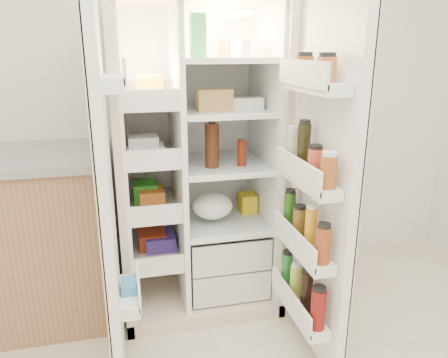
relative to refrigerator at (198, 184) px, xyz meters
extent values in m
cube|color=white|center=(0.00, 0.35, 0.61)|extent=(4.00, 0.02, 2.70)
cube|color=beige|center=(-0.02, 0.28, 0.16)|extent=(0.92, 0.04, 1.80)
cube|color=beige|center=(-0.46, -0.05, 0.16)|extent=(0.04, 0.70, 1.80)
cube|color=beige|center=(0.42, -0.05, 0.16)|extent=(0.04, 0.70, 1.80)
cube|color=beige|center=(-0.02, -0.05, 1.04)|extent=(0.92, 0.70, 0.04)
cube|color=beige|center=(-0.02, -0.05, -0.70)|extent=(0.92, 0.70, 0.08)
cube|color=white|center=(-0.02, 0.25, 0.18)|extent=(0.84, 0.02, 1.68)
cube|color=white|center=(-0.43, -0.05, 0.18)|extent=(0.02, 0.62, 1.68)
cube|color=white|center=(0.39, -0.05, 0.18)|extent=(0.02, 0.62, 1.68)
cube|color=white|center=(-0.13, -0.05, 0.18)|extent=(0.03, 0.62, 1.68)
cube|color=silver|center=(0.14, -0.07, -0.56)|extent=(0.47, 0.52, 0.19)
cube|color=silver|center=(0.14, -0.07, -0.36)|extent=(0.47, 0.52, 0.19)
cube|color=#FFD18C|center=(0.14, 0.00, 0.98)|extent=(0.30, 0.30, 0.02)
cube|color=white|center=(-0.28, -0.05, -0.39)|extent=(0.28, 0.58, 0.02)
cube|color=white|center=(-0.28, -0.05, -0.09)|extent=(0.28, 0.58, 0.02)
cube|color=white|center=(-0.28, -0.05, 0.21)|extent=(0.28, 0.58, 0.02)
cube|color=white|center=(-0.28, -0.05, 0.51)|extent=(0.28, 0.58, 0.02)
cube|color=white|center=(0.14, -0.05, -0.22)|extent=(0.49, 0.58, 0.01)
cube|color=white|center=(0.14, -0.05, 0.14)|extent=(0.49, 0.58, 0.01)
cube|color=white|center=(0.14, -0.05, 0.46)|extent=(0.49, 0.58, 0.02)
cube|color=white|center=(0.14, -0.05, 0.74)|extent=(0.49, 0.58, 0.02)
cube|color=#C13A1B|center=(-0.28, -0.05, -0.33)|extent=(0.16, 0.20, 0.10)
cube|color=green|center=(-0.28, -0.05, -0.02)|extent=(0.14, 0.18, 0.12)
cube|color=white|center=(-0.28, -0.05, 0.25)|extent=(0.20, 0.22, 0.07)
cube|color=yellow|center=(-0.28, -0.05, 0.59)|extent=(0.15, 0.16, 0.14)
cube|color=#5035A0|center=(-0.28, -0.05, -0.34)|extent=(0.18, 0.20, 0.09)
cube|color=#BE6321|center=(-0.28, -0.05, -0.03)|extent=(0.14, 0.18, 0.10)
cube|color=silver|center=(-0.28, -0.05, 0.28)|extent=(0.16, 0.16, 0.12)
sphere|color=orange|center=(0.01, -0.15, -0.62)|extent=(0.07, 0.07, 0.07)
sphere|color=orange|center=(0.10, -0.11, -0.62)|extent=(0.07, 0.07, 0.07)
sphere|color=orange|center=(0.20, -0.15, -0.62)|extent=(0.07, 0.07, 0.07)
sphere|color=orange|center=(0.06, -0.01, -0.62)|extent=(0.07, 0.07, 0.07)
sphere|color=orange|center=(0.16, -0.03, -0.62)|extent=(0.07, 0.07, 0.07)
ellipsoid|color=#4B7928|center=(0.14, -0.05, -0.34)|extent=(0.26, 0.24, 0.11)
cylinder|color=#421E0E|center=(0.06, -0.14, 0.27)|extent=(0.08, 0.08, 0.25)
cylinder|color=#671D0B|center=(0.23, -0.15, 0.22)|extent=(0.05, 0.05, 0.15)
cube|color=green|center=(-0.02, -0.17, 0.85)|extent=(0.08, 0.08, 0.22)
cylinder|color=white|center=(0.23, -0.12, 0.79)|extent=(0.11, 0.11, 0.10)
cylinder|color=#A35825|center=(0.19, 0.06, 0.79)|extent=(0.07, 0.07, 0.10)
cube|color=white|center=(0.24, -0.09, 0.49)|extent=(0.25, 0.11, 0.06)
cube|color=#A98043|center=(0.08, -0.12, 0.52)|extent=(0.19, 0.11, 0.12)
ellipsoid|color=white|center=(0.07, -0.11, -0.14)|extent=(0.24, 0.22, 0.15)
cube|color=yellow|center=(0.32, 0.02, -0.16)|extent=(0.10, 0.12, 0.12)
cube|color=white|center=(-0.52, -0.60, 0.16)|extent=(0.05, 0.40, 1.72)
cube|color=beige|center=(-0.54, -0.60, 0.16)|extent=(0.01, 0.40, 1.72)
cube|color=white|center=(-0.45, -0.60, -0.34)|extent=(0.09, 0.32, 0.06)
cube|color=white|center=(-0.45, -0.60, 0.66)|extent=(0.09, 0.32, 0.06)
cube|color=#338CCC|center=(-0.45, -0.60, -0.31)|extent=(0.07, 0.12, 0.10)
cube|color=white|center=(0.48, -0.69, 0.16)|extent=(0.05, 0.58, 1.72)
cube|color=beige|center=(0.51, -0.69, 0.16)|extent=(0.01, 0.58, 1.72)
cube|color=white|center=(0.40, -0.69, -0.48)|extent=(0.11, 0.50, 0.05)
cube|color=white|center=(0.40, -0.69, -0.14)|extent=(0.11, 0.50, 0.05)
cube|color=white|center=(0.40, -0.69, 0.21)|extent=(0.11, 0.50, 0.05)
cube|color=white|center=(0.40, -0.69, 0.64)|extent=(0.11, 0.50, 0.05)
cylinder|color=maroon|center=(0.40, -0.89, -0.36)|extent=(0.07, 0.07, 0.20)
cylinder|color=black|center=(0.40, -0.76, -0.35)|extent=(0.06, 0.06, 0.22)
cylinder|color=#ABB23B|center=(0.40, -0.63, -0.37)|extent=(0.06, 0.06, 0.18)
cylinder|color=#26742C|center=(0.40, -0.50, -0.36)|extent=(0.06, 0.06, 0.19)
cylinder|color=maroon|center=(0.40, -0.89, -0.03)|extent=(0.07, 0.07, 0.17)
cylinder|color=orange|center=(0.40, -0.76, -0.01)|extent=(0.06, 0.06, 0.21)
cylinder|color=brown|center=(0.40, -0.63, -0.04)|extent=(0.07, 0.07, 0.16)
cylinder|color=#235413|center=(0.40, -0.50, -0.02)|extent=(0.06, 0.06, 0.20)
cylinder|color=brown|center=(0.40, -0.89, 0.30)|extent=(0.07, 0.07, 0.14)
cylinder|color=#B33F2E|center=(0.40, -0.76, 0.30)|extent=(0.07, 0.07, 0.14)
cylinder|color=black|center=(0.40, -0.63, 0.35)|extent=(0.06, 0.06, 0.23)
cylinder|color=#BCB79B|center=(0.40, -0.50, 0.32)|extent=(0.06, 0.06, 0.18)
cylinder|color=#9A5426|center=(0.40, -0.81, 0.71)|extent=(0.08, 0.08, 0.10)
cylinder|color=brown|center=(0.40, -0.59, 0.71)|extent=(0.08, 0.08, 0.10)
camera|label=1|loc=(-0.42, -2.44, 0.79)|focal=34.00mm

